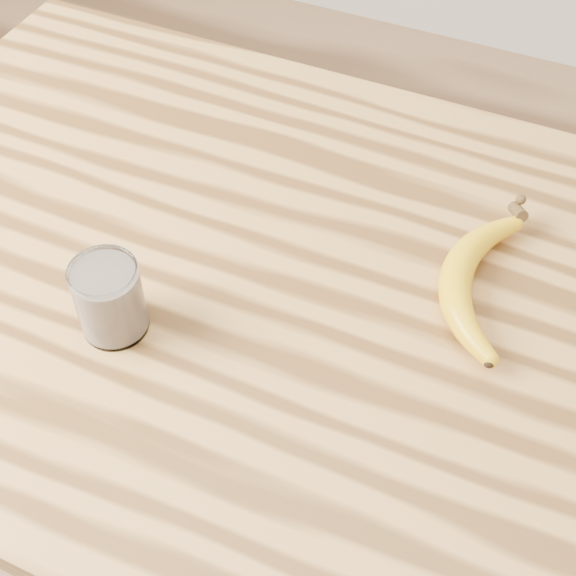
% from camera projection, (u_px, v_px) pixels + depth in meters
% --- Properties ---
extents(table, '(1.20, 0.80, 0.90)m').
position_uv_depth(table, '(282.00, 345.00, 1.02)').
color(table, '#B98444').
rests_on(table, ground).
extents(smoothie_glass, '(0.07, 0.07, 0.09)m').
position_uv_depth(smoothie_glass, '(110.00, 299.00, 0.84)').
color(smoothie_glass, white).
rests_on(smoothie_glass, table).
extents(banana, '(0.15, 0.32, 0.04)m').
position_uv_depth(banana, '(455.00, 276.00, 0.90)').
color(banana, '#E8B010').
rests_on(banana, table).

